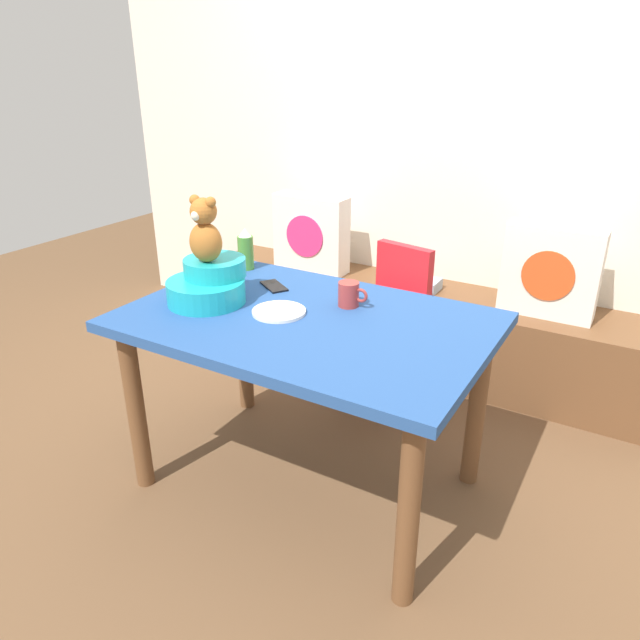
% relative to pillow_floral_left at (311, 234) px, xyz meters
% --- Properties ---
extents(ground_plane, '(8.00, 8.00, 0.00)m').
position_rel_pillow_floral_left_xyz_m(ground_plane, '(0.69, -1.17, -0.68)').
color(ground_plane, brown).
extents(back_wall, '(4.40, 0.10, 2.60)m').
position_rel_pillow_floral_left_xyz_m(back_wall, '(0.69, 0.29, 0.62)').
color(back_wall, silver).
rests_on(back_wall, ground_plane).
extents(window_bench, '(2.60, 0.44, 0.46)m').
position_rel_pillow_floral_left_xyz_m(window_bench, '(0.69, 0.02, -0.45)').
color(window_bench, brown).
rests_on(window_bench, ground_plane).
extents(pillow_floral_left, '(0.44, 0.15, 0.44)m').
position_rel_pillow_floral_left_xyz_m(pillow_floral_left, '(0.00, 0.00, 0.00)').
color(pillow_floral_left, white).
rests_on(pillow_floral_left, window_bench).
extents(pillow_floral_right, '(0.44, 0.15, 0.44)m').
position_rel_pillow_floral_left_xyz_m(pillow_floral_right, '(1.33, 0.00, 0.00)').
color(pillow_floral_right, white).
rests_on(pillow_floral_right, window_bench).
extents(book_stack, '(0.20, 0.14, 0.06)m').
position_rel_pillow_floral_left_xyz_m(book_stack, '(0.68, 0.02, -0.19)').
color(book_stack, '#96ADC3').
rests_on(book_stack, window_bench).
extents(dining_table, '(1.32, 0.87, 0.74)m').
position_rel_pillow_floral_left_xyz_m(dining_table, '(0.69, -1.17, -0.04)').
color(dining_table, '#264C8C').
rests_on(dining_table, ground_plane).
extents(highchair, '(0.38, 0.50, 0.79)m').
position_rel_pillow_floral_left_xyz_m(highchair, '(0.68, -0.42, -0.16)').
color(highchair, red).
rests_on(highchair, ground_plane).
extents(infant_seat_teal, '(0.30, 0.33, 0.16)m').
position_rel_pillow_floral_left_xyz_m(infant_seat_teal, '(0.28, -1.22, 0.13)').
color(infant_seat_teal, '#1AA5AE').
rests_on(infant_seat_teal, dining_table).
extents(teddy_bear, '(0.13, 0.12, 0.25)m').
position_rel_pillow_floral_left_xyz_m(teddy_bear, '(0.28, -1.22, 0.34)').
color(teddy_bear, '#AC6528').
rests_on(teddy_bear, infant_seat_teal).
extents(ketchup_bottle, '(0.07, 0.07, 0.18)m').
position_rel_pillow_floral_left_xyz_m(ketchup_bottle, '(0.17, -0.84, 0.15)').
color(ketchup_bottle, '#4C8C33').
rests_on(ketchup_bottle, dining_table).
extents(coffee_mug, '(0.12, 0.08, 0.09)m').
position_rel_pillow_floral_left_xyz_m(coffee_mug, '(0.77, -0.99, 0.11)').
color(coffee_mug, '#9E332D').
rests_on(coffee_mug, dining_table).
extents(dinner_plate_near, '(0.20, 0.20, 0.01)m').
position_rel_pillow_floral_left_xyz_m(dinner_plate_near, '(0.58, -1.19, 0.07)').
color(dinner_plate_near, white).
rests_on(dinner_plate_near, dining_table).
extents(cell_phone, '(0.16, 0.14, 0.01)m').
position_rel_pillow_floral_left_xyz_m(cell_phone, '(0.41, -0.97, 0.06)').
color(cell_phone, black).
rests_on(cell_phone, dining_table).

